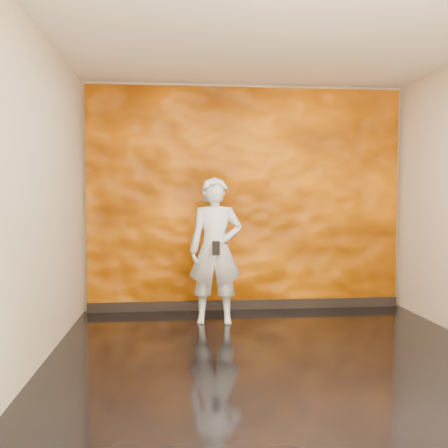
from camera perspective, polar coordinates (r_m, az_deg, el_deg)
room at (r=4.30m, az=6.21°, el=3.04°), size 4.02×4.02×2.81m
feature_wall at (r=6.23m, az=2.52°, el=2.86°), size 3.90×0.06×2.75m
baseboard at (r=6.33m, az=2.54°, el=-9.18°), size 3.90×0.04×0.12m
man at (r=5.57m, az=-0.98°, el=-3.03°), size 0.63×0.44×1.62m
phone at (r=5.32m, az=-0.91°, el=-2.78°), size 0.08×0.02×0.15m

